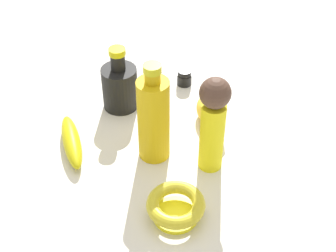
{
  "coord_description": "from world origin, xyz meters",
  "views": [
    {
      "loc": [
        -0.75,
        0.41,
        0.81
      ],
      "look_at": [
        0.0,
        0.0,
        0.07
      ],
      "focal_mm": 52.75,
      "sensor_mm": 36.0,
      "label": 1
    }
  ],
  "objects_px": {
    "bowl": "(176,206)",
    "cat_figurine": "(212,112)",
    "bottle_tall": "(154,118)",
    "nail_polish_jar": "(184,77)",
    "person_figure_adult": "(213,121)",
    "bottle_short": "(120,86)",
    "banana": "(72,141)"
  },
  "relations": [
    {
      "from": "bowl",
      "to": "cat_figurine",
      "type": "relative_size",
      "value": 0.85
    },
    {
      "from": "bottle_tall",
      "to": "cat_figurine",
      "type": "distance_m",
      "value": 0.19
    },
    {
      "from": "nail_polish_jar",
      "to": "bottle_tall",
      "type": "bearing_deg",
      "value": 135.84
    },
    {
      "from": "person_figure_adult",
      "to": "bottle_short",
      "type": "distance_m",
      "value": 0.32
    },
    {
      "from": "nail_polish_jar",
      "to": "bowl",
      "type": "bearing_deg",
      "value": 147.56
    },
    {
      "from": "nail_polish_jar",
      "to": "bottle_short",
      "type": "bearing_deg",
      "value": 90.87
    },
    {
      "from": "bottle_short",
      "to": "banana",
      "type": "xyz_separation_m",
      "value": [
        -0.09,
        0.17,
        -0.04
      ]
    },
    {
      "from": "bottle_short",
      "to": "cat_figurine",
      "type": "height_order",
      "value": "bottle_short"
    },
    {
      "from": "banana",
      "to": "nail_polish_jar",
      "type": "bearing_deg",
      "value": -63.01
    },
    {
      "from": "cat_figurine",
      "to": "banana",
      "type": "xyz_separation_m",
      "value": [
        0.08,
        0.34,
        -0.02
      ]
    },
    {
      "from": "nail_polish_jar",
      "to": "cat_figurine",
      "type": "bearing_deg",
      "value": 171.5
    },
    {
      "from": "bottle_tall",
      "to": "banana",
      "type": "height_order",
      "value": "bottle_tall"
    },
    {
      "from": "person_figure_adult",
      "to": "nail_polish_jar",
      "type": "distance_m",
      "value": 0.34
    },
    {
      "from": "person_figure_adult",
      "to": "bottle_short",
      "type": "bearing_deg",
      "value": 16.1
    },
    {
      "from": "person_figure_adult",
      "to": "cat_figurine",
      "type": "distance_m",
      "value": 0.17
    },
    {
      "from": "nail_polish_jar",
      "to": "cat_figurine",
      "type": "distance_m",
      "value": 0.18
    },
    {
      "from": "bottle_tall",
      "to": "banana",
      "type": "distance_m",
      "value": 0.22
    },
    {
      "from": "person_figure_adult",
      "to": "banana",
      "type": "height_order",
      "value": "person_figure_adult"
    },
    {
      "from": "cat_figurine",
      "to": "banana",
      "type": "bearing_deg",
      "value": 76.1
    },
    {
      "from": "person_figure_adult",
      "to": "banana",
      "type": "distance_m",
      "value": 0.35
    },
    {
      "from": "bottle_short",
      "to": "nail_polish_jar",
      "type": "height_order",
      "value": "bottle_short"
    },
    {
      "from": "bottle_short",
      "to": "cat_figurine",
      "type": "relative_size",
      "value": 1.21
    },
    {
      "from": "nail_polish_jar",
      "to": "bottle_tall",
      "type": "xyz_separation_m",
      "value": [
        -0.21,
        0.2,
        0.09
      ]
    },
    {
      "from": "person_figure_adult",
      "to": "bottle_tall",
      "type": "height_order",
      "value": "bottle_tall"
    },
    {
      "from": "bottle_short",
      "to": "bottle_tall",
      "type": "xyz_separation_m",
      "value": [
        -0.2,
        0.01,
        0.04
      ]
    },
    {
      "from": "banana",
      "to": "bottle_tall",
      "type": "bearing_deg",
      "value": -112.52
    },
    {
      "from": "bowl",
      "to": "nail_polish_jar",
      "type": "distance_m",
      "value": 0.47
    },
    {
      "from": "banana",
      "to": "bowl",
      "type": "bearing_deg",
      "value": -146.94
    },
    {
      "from": "bowl",
      "to": "nail_polish_jar",
      "type": "relative_size",
      "value": 2.71
    },
    {
      "from": "person_figure_adult",
      "to": "bowl",
      "type": "relative_size",
      "value": 1.98
    },
    {
      "from": "bottle_short",
      "to": "banana",
      "type": "relative_size",
      "value": 0.93
    },
    {
      "from": "bottle_short",
      "to": "nail_polish_jar",
      "type": "relative_size",
      "value": 3.88
    }
  ]
}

